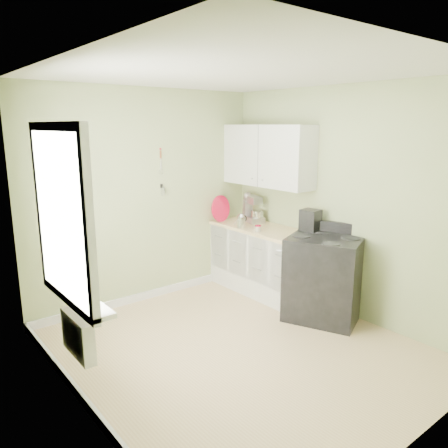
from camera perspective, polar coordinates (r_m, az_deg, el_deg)
floor at (r=4.65m, az=1.98°, el=-16.19°), size 3.20×3.60×0.02m
ceiling at (r=4.10m, az=2.28°, el=19.32°), size 3.20×3.60×0.02m
wall_back at (r=5.64m, az=-10.02°, el=3.47°), size 3.20×0.02×2.70m
wall_left at (r=3.37m, az=-19.10°, el=-3.30°), size 0.02×3.60×2.70m
wall_right at (r=5.34m, az=15.32°, el=2.70°), size 0.02×3.60×2.70m
base_cabinets at (r=5.97m, az=5.23°, el=-4.91°), size 0.60×1.60×0.87m
countertop at (r=5.84m, az=5.25°, el=-0.67°), size 0.64×1.60×0.04m
upper_cabinets at (r=5.86m, az=5.72°, el=8.87°), size 0.35×1.40×0.80m
window at (r=3.61m, az=-20.56°, el=0.90°), size 0.06×1.14×1.44m
window_sill at (r=3.82m, az=-18.72°, el=-8.84°), size 0.18×1.14×0.04m
radiator at (r=3.90m, az=-18.53°, el=-13.67°), size 0.12×0.50×0.35m
wall_utensils at (r=5.68m, az=-8.18°, el=5.79°), size 0.02×0.14×0.58m
stove at (r=5.28m, az=12.91°, el=-6.82°), size 1.00×1.02×1.12m
stand_mixer at (r=6.14m, az=3.82°, el=1.88°), size 0.28×0.37×0.41m
kettle at (r=5.79m, az=2.26°, el=0.43°), size 0.19×0.11×0.19m
coffee_maker at (r=5.40m, az=11.19°, el=0.01°), size 0.22×0.24×0.34m
red_tray at (r=6.14m, az=-0.43°, el=2.03°), size 0.38×0.14×0.37m
jar at (r=5.59m, az=4.47°, el=-0.59°), size 0.08×0.08×0.08m
plant_a at (r=3.60m, az=-17.70°, el=-7.24°), size 0.18×0.19×0.30m
plant_b at (r=3.84m, az=-19.18°, el=-6.04°), size 0.17×0.19×0.30m
plant_c at (r=3.95m, az=-19.77°, el=-5.77°), size 0.21×0.21×0.27m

